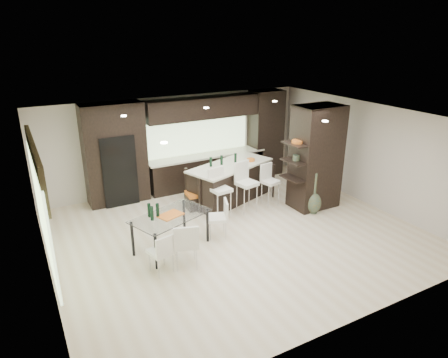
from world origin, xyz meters
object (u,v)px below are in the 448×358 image
stool_mid (247,192)px  bench (209,198)px  chair_far (161,254)px  floor_vase (314,193)px  stool_right (270,189)px  chair_near (186,246)px  kitchen_island (230,182)px  dining_table (171,232)px  chair_end (217,220)px  stool_left (221,198)px

stool_mid → bench: 1.07m
bench → chair_far: bearing=-127.9°
floor_vase → stool_right: bearing=126.2°
bench → chair_near: bearing=-120.2°
kitchen_island → dining_table: bearing=-163.9°
stool_mid → floor_vase: size_ratio=0.97×
stool_mid → stool_right: (0.76, 0.03, -0.07)m
kitchen_island → dining_table: 2.96m
floor_vase → chair_end: (-2.75, 0.06, -0.14)m
kitchen_island → chair_far: 3.82m
bench → dining_table: dining_table is taller
kitchen_island → stool_left: kitchen_island is taller
chair_far → chair_end: chair_end is taller
kitchen_island → chair_end: bearing=-146.5°
stool_right → dining_table: stool_right is taller
stool_left → chair_far: 2.70m
stool_right → chair_near: size_ratio=1.02×
stool_right → chair_far: bearing=-166.7°
stool_left → floor_vase: (2.21, -0.93, 0.03)m
stool_right → stool_left: bearing=170.2°
stool_mid → kitchen_island: bearing=78.3°
floor_vase → stool_mid: bearing=147.7°
chair_end → dining_table: bearing=111.0°
kitchen_island → stool_mid: bearing=-109.4°
stool_mid → floor_vase: bearing=-44.0°
chair_far → stool_right: bearing=11.6°
floor_vase → chair_near: floor_vase is taller
stool_mid → chair_far: stool_mid is taller
stool_right → floor_vase: bearing=-64.5°
chair_end → floor_vase: bearing=-70.2°
stool_left → bench: (0.02, 0.71, -0.27)m
stool_right → bench: size_ratio=0.74×
stool_left → chair_end: size_ratio=1.26×
stool_right → bench: (-1.49, 0.69, -0.22)m
stool_left → stool_right: (1.51, 0.02, -0.05)m
chair_near → chair_far: 0.51m
bench → chair_near: size_ratio=1.37×
stool_mid → dining_table: 2.56m
bench → dining_table: 2.31m
stool_mid → chair_end: bearing=-158.3°
stool_mid → chair_far: size_ratio=1.36×
stool_right → chair_end: 2.24m
chair_near → floor_vase: bearing=28.2°
stool_right → chair_near: stool_right is taller
kitchen_island → dining_table: (-2.41, -1.72, -0.12)m
stool_right → chair_near: (-3.17, -1.67, -0.01)m
floor_vase → chair_end: 2.76m
bench → floor_vase: (2.19, -1.64, 0.31)m
dining_table → stool_left: bearing=7.3°
bench → chair_end: bearing=-104.5°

